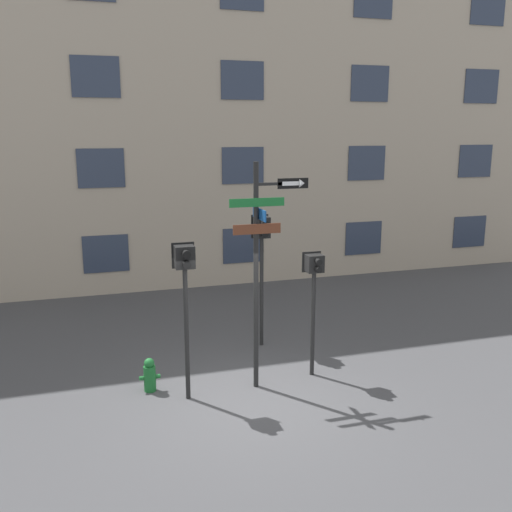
% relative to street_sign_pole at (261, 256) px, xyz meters
% --- Properties ---
extents(ground_plane, '(60.00, 60.00, 0.00)m').
position_rel_street_sign_pole_xyz_m(ground_plane, '(-0.37, -0.59, -2.44)').
color(ground_plane, '#424244').
extents(building_facade, '(24.00, 0.63, 11.88)m').
position_rel_street_sign_pole_xyz_m(building_facade, '(-0.37, 7.20, 3.50)').
color(building_facade, tan).
rests_on(building_facade, ground_plane).
extents(street_sign_pole, '(1.43, 0.71, 4.07)m').
position_rel_street_sign_pole_xyz_m(street_sign_pole, '(0.00, 0.00, 0.00)').
color(street_sign_pole, black).
rests_on(street_sign_pole, ground_plane).
extents(pedestrian_signal_left, '(0.38, 0.40, 2.76)m').
position_rel_street_sign_pole_xyz_m(pedestrian_signal_left, '(-1.35, -0.11, -0.28)').
color(pedestrian_signal_left, black).
rests_on(pedestrian_signal_left, ground_plane).
extents(pedestrian_signal_right, '(0.37, 0.40, 2.38)m').
position_rel_street_sign_pole_xyz_m(pedestrian_signal_right, '(1.09, 0.18, -0.59)').
color(pedestrian_signal_right, black).
rests_on(pedestrian_signal_right, ground_plane).
extents(pedestrian_signal_across, '(0.38, 0.40, 2.85)m').
position_rel_street_sign_pole_xyz_m(pedestrian_signal_across, '(0.63, 1.92, -0.19)').
color(pedestrian_signal_across, black).
rests_on(pedestrian_signal_across, ground_plane).
extents(fire_hydrant, '(0.37, 0.21, 0.62)m').
position_rel_street_sign_pole_xyz_m(fire_hydrant, '(-1.96, 0.39, -2.14)').
color(fire_hydrant, '#196028').
rests_on(fire_hydrant, ground_plane).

